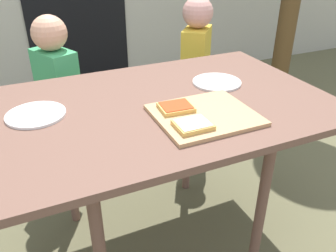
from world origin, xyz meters
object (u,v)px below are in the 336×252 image
Objects in this scene: plate_white_right at (217,82)px; child_right at (196,70)px; dining_table at (153,118)px; child_left at (59,95)px; pizza_slice_far_left at (176,107)px; pizza_slice_near_left at (193,125)px; cutting_board at (204,115)px; plate_white_left at (36,115)px.

plate_white_right is 0.21× the size of child_right.
child_left is at bearing 113.42° from dining_table.
pizza_slice_far_left is 0.15m from pizza_slice_near_left.
child_left reaches higher than cutting_board.
child_left is (-0.33, 0.92, -0.20)m from pizza_slice_near_left.
child_right is (0.51, 0.92, -0.18)m from pizza_slice_near_left.
cutting_board is at bearing -128.88° from plate_white_right.
pizza_slice_near_left is at bearing -80.40° from dining_table.
plate_white_left is at bearing -104.53° from child_left.
child_left is 0.97× the size of child_right.
plate_white_left is 1.00× the size of plate_white_right.
child_right reaches higher than plate_white_left.
dining_table is at bearing 99.60° from pizza_slice_near_left.
plate_white_left is 1.16m from child_right.
pizza_slice_near_left is at bearing -139.36° from cutting_board.
dining_table is 0.24m from cutting_board.
dining_table is 6.58× the size of plate_white_right.
cutting_board is 0.34× the size of child_right.
child_right reaches higher than cutting_board.
child_left is at bearing 75.47° from plate_white_left.
child_left is at bearing 137.43° from plate_white_right.
pizza_slice_near_left is (0.04, -0.26, 0.09)m from dining_table.
pizza_slice_near_left is at bearing -131.54° from plate_white_right.
plate_white_left is 0.78m from plate_white_right.
dining_table is 4.01× the size of cutting_board.
plate_white_right is at bearing 51.12° from cutting_board.
dining_table is at bearing -129.79° from child_right.
pizza_slice_near_left is 0.56× the size of plate_white_left.
pizza_slice_far_left is at bearing -123.08° from child_right.
pizza_slice_near_left is 0.12× the size of child_left.
child_left is at bearing 109.76° from pizza_slice_near_left.
plate_white_right is (0.30, 0.34, -0.02)m from pizza_slice_near_left.
dining_table is 0.87m from child_right.
child_right is at bearing 50.21° from dining_table.
child_right is (0.84, 0.00, 0.02)m from child_left.
child_left reaches higher than dining_table.
dining_table is 6.58× the size of plate_white_left.
dining_table is 0.15m from pizza_slice_far_left.
plate_white_right is at bearing -109.80° from child_right.
plate_white_right is at bearing -0.03° from plate_white_left.
child_right reaches higher than dining_table.
plate_white_left is at bearing 144.71° from pizza_slice_near_left.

